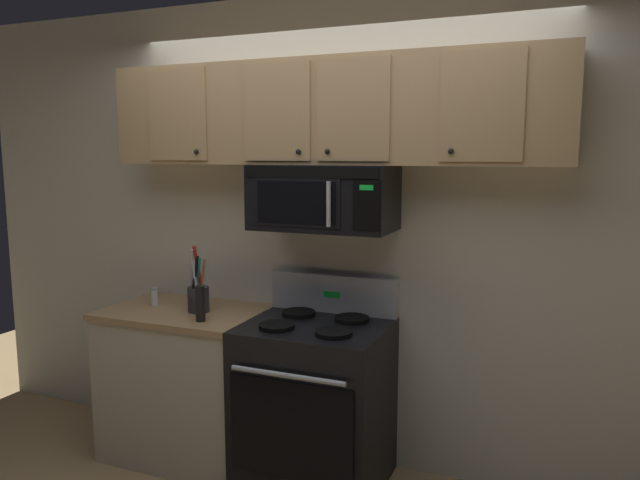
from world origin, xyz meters
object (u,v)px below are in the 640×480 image
(salt_shaker, at_px, (154,297))
(utensil_crock_charcoal, at_px, (198,295))
(over_range_microwave, at_px, (323,197))
(pepper_mill, at_px, (200,304))
(stove_range, at_px, (315,401))

(salt_shaker, bearing_deg, utensil_crock_charcoal, -3.13)
(over_range_microwave, distance_m, pepper_mill, 0.89)
(over_range_microwave, xyz_separation_m, utensil_crock_charcoal, (-0.73, -0.13, -0.58))
(utensil_crock_charcoal, relative_size, pepper_mill, 1.97)
(stove_range, bearing_deg, salt_shaker, 179.66)
(stove_range, distance_m, salt_shaker, 1.16)
(salt_shaker, bearing_deg, stove_range, -0.34)
(over_range_microwave, xyz_separation_m, pepper_mill, (-0.61, -0.29, -0.58))
(stove_range, xyz_separation_m, over_range_microwave, (-0.00, 0.12, 1.11))
(over_range_microwave, height_order, salt_shaker, over_range_microwave)
(over_range_microwave, distance_m, salt_shaker, 1.23)
(utensil_crock_charcoal, height_order, salt_shaker, utensil_crock_charcoal)
(over_range_microwave, xyz_separation_m, salt_shaker, (-1.06, -0.11, -0.62))
(utensil_crock_charcoal, distance_m, pepper_mill, 0.21)
(stove_range, height_order, over_range_microwave, over_range_microwave)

